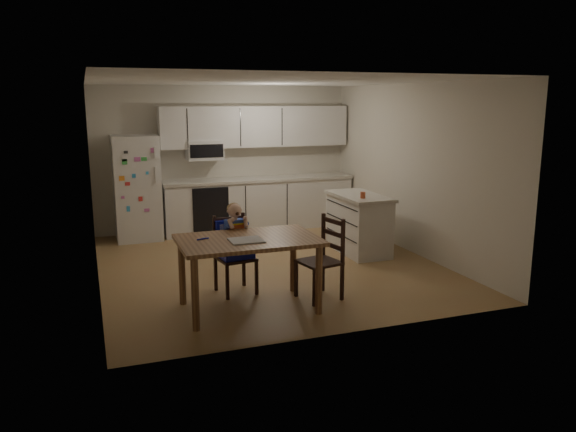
{
  "coord_description": "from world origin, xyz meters",
  "views": [
    {
      "loc": [
        -2.3,
        -7.18,
        2.25
      ],
      "look_at": [
        -0.05,
        -0.94,
        0.88
      ],
      "focal_mm": 35.0,
      "sensor_mm": 36.0,
      "label": 1
    }
  ],
  "objects_px": {
    "chair_booster": "(234,238)",
    "chair_side": "(326,252)",
    "red_cup": "(363,195)",
    "dining_table": "(248,248)",
    "refrigerator": "(137,188)",
    "kitchen_island": "(359,223)"
  },
  "relations": [
    {
      "from": "kitchen_island",
      "to": "chair_side",
      "type": "xyz_separation_m",
      "value": [
        -1.26,
        -1.65,
        0.09
      ]
    },
    {
      "from": "dining_table",
      "to": "refrigerator",
      "type": "bearing_deg",
      "value": 102.72
    },
    {
      "from": "kitchen_island",
      "to": "refrigerator",
      "type": "bearing_deg",
      "value": 147.05
    },
    {
      "from": "chair_side",
      "to": "kitchen_island",
      "type": "bearing_deg",
      "value": 130.75
    },
    {
      "from": "kitchen_island",
      "to": "dining_table",
      "type": "xyz_separation_m",
      "value": [
        -2.2,
        -1.72,
        0.25
      ]
    },
    {
      "from": "red_cup",
      "to": "dining_table",
      "type": "height_order",
      "value": "red_cup"
    },
    {
      "from": "refrigerator",
      "to": "chair_side",
      "type": "bearing_deg",
      "value": -63.87
    },
    {
      "from": "dining_table",
      "to": "chair_booster",
      "type": "height_order",
      "value": "chair_booster"
    },
    {
      "from": "kitchen_island",
      "to": "dining_table",
      "type": "relative_size",
      "value": 0.8
    },
    {
      "from": "chair_booster",
      "to": "chair_side",
      "type": "height_order",
      "value": "chair_booster"
    },
    {
      "from": "red_cup",
      "to": "chair_booster",
      "type": "relative_size",
      "value": 0.08
    },
    {
      "from": "dining_table",
      "to": "red_cup",
      "type": "bearing_deg",
      "value": 34.1
    },
    {
      "from": "red_cup",
      "to": "refrigerator",
      "type": "bearing_deg",
      "value": 142.35
    },
    {
      "from": "refrigerator",
      "to": "chair_booster",
      "type": "xyz_separation_m",
      "value": [
        0.83,
        -3.08,
        -0.2
      ]
    },
    {
      "from": "refrigerator",
      "to": "kitchen_island",
      "type": "relative_size",
      "value": 1.43
    },
    {
      "from": "kitchen_island",
      "to": "chair_side",
      "type": "bearing_deg",
      "value": -127.31
    },
    {
      "from": "kitchen_island",
      "to": "red_cup",
      "type": "relative_size",
      "value": 13.21
    },
    {
      "from": "refrigerator",
      "to": "red_cup",
      "type": "xyz_separation_m",
      "value": [
        2.94,
        -2.27,
        0.07
      ]
    },
    {
      "from": "chair_side",
      "to": "refrigerator",
      "type": "bearing_deg",
      "value": -165.82
    },
    {
      "from": "chair_booster",
      "to": "chair_side",
      "type": "relative_size",
      "value": 1.14
    },
    {
      "from": "dining_table",
      "to": "chair_side",
      "type": "xyz_separation_m",
      "value": [
        0.94,
        0.07,
        -0.16
      ]
    },
    {
      "from": "kitchen_island",
      "to": "chair_booster",
      "type": "relative_size",
      "value": 1.1
    }
  ]
}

